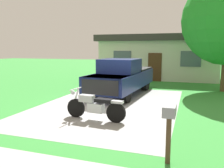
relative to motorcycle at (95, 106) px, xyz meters
name	(u,v)px	position (x,y,z in m)	size (l,w,h in m)	color
ground_plane	(110,105)	(-0.21, 2.24, -0.47)	(80.00, 80.00, 0.00)	#368D38
driveway_pad	(110,105)	(-0.21, 2.24, -0.47)	(5.70, 8.74, 0.01)	#9F9F9F
motorcycle	(95,106)	(0.00, 0.00, 0.00)	(2.21, 0.70, 1.09)	black
pickup_truck	(123,77)	(-0.35, 4.70, 0.48)	(2.38, 5.74, 1.90)	black
mailbox	(169,119)	(2.67, -2.38, 0.51)	(0.26, 0.48, 1.26)	#4C3823
neighbor_house	(159,56)	(0.50, 12.91, 1.32)	(9.60, 5.60, 3.50)	beige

